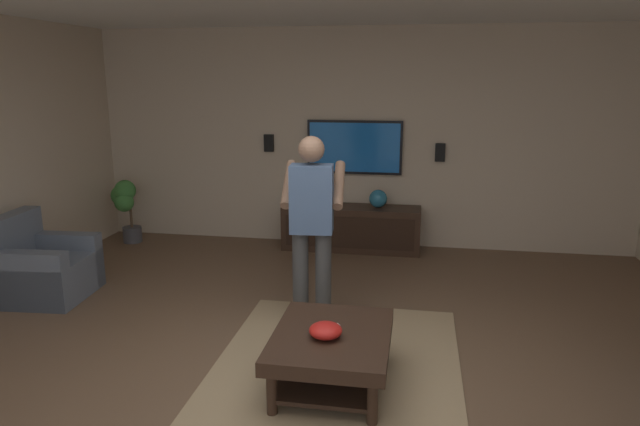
# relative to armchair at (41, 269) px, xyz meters

# --- Properties ---
(ground_plane) EXTENTS (8.80, 8.80, 0.00)m
(ground_plane) POSITION_rel_armchair_xyz_m (-1.31, -2.86, -0.28)
(ground_plane) COLOR brown
(wall_back_tv) EXTENTS (0.10, 6.93, 2.71)m
(wall_back_tv) POSITION_rel_armchair_xyz_m (2.41, -2.86, 1.08)
(wall_back_tv) COLOR #C6B299
(wall_back_tv) RESTS_ON ground
(area_rug) EXTENTS (2.42, 1.82, 0.01)m
(area_rug) POSITION_rel_armchair_xyz_m (-0.96, -3.05, -0.27)
(area_rug) COLOR #9E8460
(area_rug) RESTS_ON ground
(armchair) EXTENTS (0.86, 0.87, 0.82)m
(armchair) POSITION_rel_armchair_xyz_m (0.00, 0.00, 0.00)
(armchair) COLOR slate
(armchair) RESTS_ON ground
(coffee_table) EXTENTS (1.00, 0.80, 0.40)m
(coffee_table) POSITION_rel_armchair_xyz_m (-1.16, -3.05, 0.02)
(coffee_table) COLOR #332116
(coffee_table) RESTS_ON ground
(media_console) EXTENTS (0.45, 1.70, 0.55)m
(media_console) POSITION_rel_armchair_xyz_m (2.08, -2.80, -0.00)
(media_console) COLOR #332116
(media_console) RESTS_ON ground
(tv) EXTENTS (0.05, 1.19, 0.67)m
(tv) POSITION_rel_armchair_xyz_m (2.32, -2.80, 0.98)
(tv) COLOR black
(person_standing) EXTENTS (0.56, 0.57, 1.64)m
(person_standing) POSITION_rel_armchair_xyz_m (-0.10, -2.72, 0.65)
(person_standing) COLOR #3F3F3F
(person_standing) RESTS_ON ground
(potted_plant_tall) EXTENTS (0.38, 0.37, 0.83)m
(potted_plant_tall) POSITION_rel_armchair_xyz_m (1.87, 0.10, 0.26)
(potted_plant_tall) COLOR #4C4C51
(potted_plant_tall) RESTS_ON ground
(bowl) EXTENTS (0.23, 0.23, 0.10)m
(bowl) POSITION_rel_armchair_xyz_m (-1.24, -3.02, 0.17)
(bowl) COLOR red
(bowl) RESTS_ON coffee_table
(remote_white) EXTENTS (0.12, 0.15, 0.02)m
(remote_white) POSITION_rel_armchair_xyz_m (-1.11, -3.03, 0.13)
(remote_white) COLOR white
(remote_white) RESTS_ON coffee_table
(vase_round) EXTENTS (0.22, 0.22, 0.22)m
(vase_round) POSITION_rel_armchair_xyz_m (2.09, -3.13, 0.38)
(vase_round) COLOR teal
(vase_round) RESTS_ON media_console
(wall_speaker_left) EXTENTS (0.06, 0.12, 0.22)m
(wall_speaker_left) POSITION_rel_armchair_xyz_m (2.33, -3.85, 0.93)
(wall_speaker_left) COLOR black
(wall_speaker_right) EXTENTS (0.06, 0.12, 0.22)m
(wall_speaker_right) POSITION_rel_armchair_xyz_m (2.33, -1.70, 1.01)
(wall_speaker_right) COLOR black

